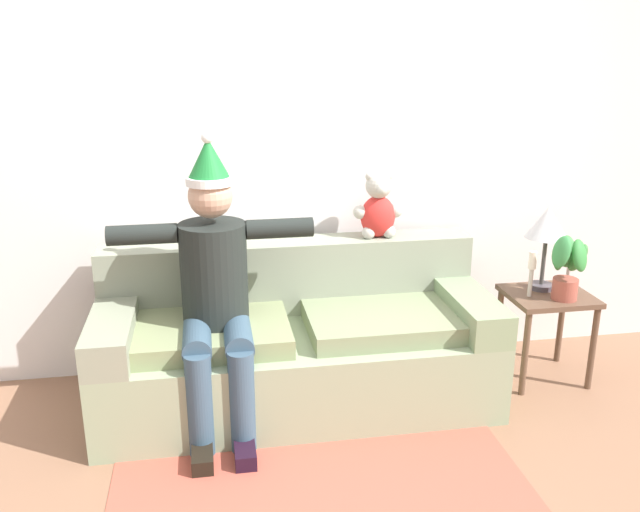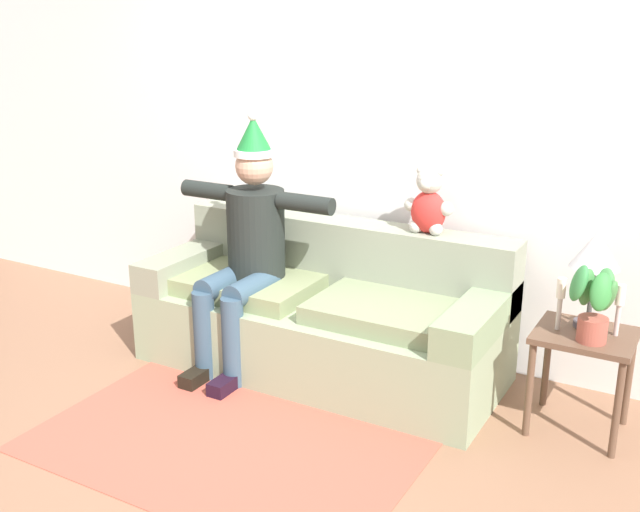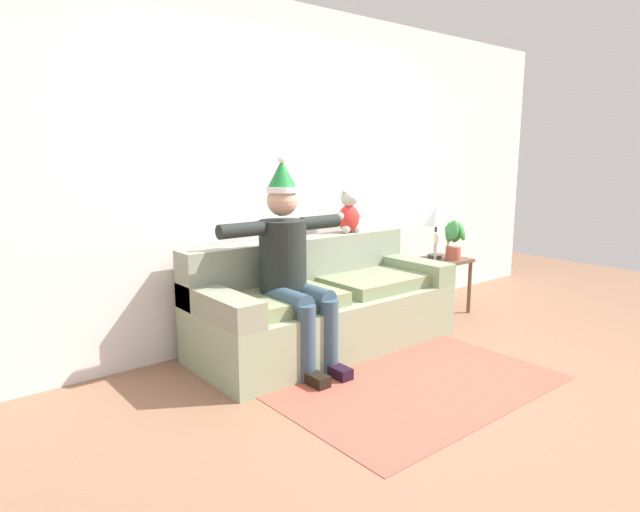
% 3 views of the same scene
% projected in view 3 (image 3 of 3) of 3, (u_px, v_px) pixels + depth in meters
% --- Properties ---
extents(ground_plane, '(10.00, 10.00, 0.00)m').
position_uv_depth(ground_plane, '(422.00, 387.00, 3.55)').
color(ground_plane, '#8B6249').
extents(back_wall, '(7.00, 0.10, 2.70)m').
position_uv_depth(back_wall, '(283.00, 174.00, 4.48)').
color(back_wall, white).
rests_on(back_wall, ground_plane).
extents(couch, '(2.11, 0.87, 0.84)m').
position_uv_depth(couch, '(322.00, 305.00, 4.28)').
color(couch, gray).
rests_on(couch, ground_plane).
extents(person_seated, '(1.02, 0.77, 1.50)m').
position_uv_depth(person_seated, '(291.00, 262.00, 3.81)').
color(person_seated, black).
rests_on(person_seated, ground_plane).
extents(teddy_bear, '(0.29, 0.17, 0.38)m').
position_uv_depth(teddy_bear, '(349.00, 213.00, 4.68)').
color(teddy_bear, red).
rests_on(teddy_bear, couch).
extents(side_table, '(0.47, 0.42, 0.53)m').
position_uv_depth(side_table, '(442.00, 269.00, 5.16)').
color(side_table, brown).
rests_on(side_table, ground_plane).
extents(table_lamp, '(0.24, 0.24, 0.49)m').
position_uv_depth(table_lamp, '(436.00, 218.00, 5.13)').
color(table_lamp, '#49434B').
rests_on(table_lamp, side_table).
extents(potted_plant, '(0.26, 0.27, 0.39)m').
position_uv_depth(potted_plant, '(454.00, 238.00, 5.06)').
color(potted_plant, '#A75142').
rests_on(potted_plant, side_table).
extents(candle_tall, '(0.04, 0.04, 0.27)m').
position_uv_depth(candle_tall, '(436.00, 243.00, 5.01)').
color(candle_tall, beige).
rests_on(candle_tall, side_table).
extents(candle_short, '(0.04, 0.04, 0.26)m').
position_uv_depth(candle_short, '(448.00, 239.00, 5.22)').
color(candle_short, beige).
rests_on(candle_short, side_table).
extents(area_rug, '(1.87, 1.13, 0.01)m').
position_uv_depth(area_rug, '(422.00, 386.00, 3.55)').
color(area_rug, '#BA5241').
rests_on(area_rug, ground_plane).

